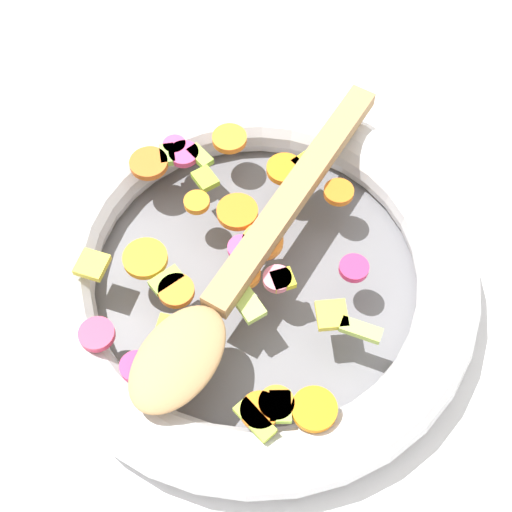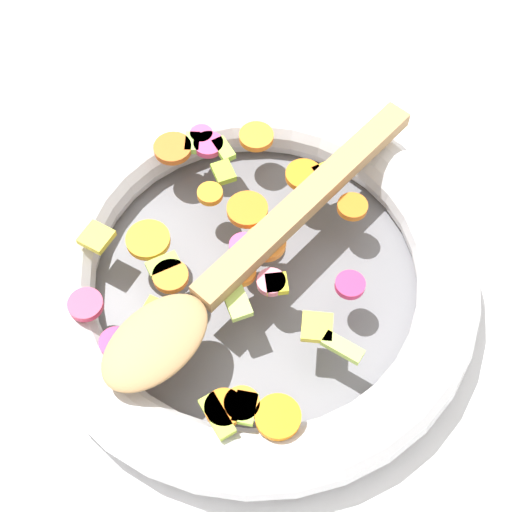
# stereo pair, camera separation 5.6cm
# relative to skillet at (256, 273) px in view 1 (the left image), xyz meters

# --- Properties ---
(ground_plane) EXTENTS (4.00, 4.00, 0.00)m
(ground_plane) POSITION_rel_skillet_xyz_m (0.00, 0.00, -0.02)
(ground_plane) COLOR silver
(skillet) EXTENTS (0.36, 0.36, 0.05)m
(skillet) POSITION_rel_skillet_xyz_m (0.00, 0.00, 0.00)
(skillet) COLOR slate
(skillet) RESTS_ON ground_plane
(chopped_vegetables) EXTENTS (0.24, 0.25, 0.01)m
(chopped_vegetables) POSITION_rel_skillet_xyz_m (-0.01, 0.02, 0.03)
(chopped_vegetables) COLOR orange
(chopped_vegetables) RESTS_ON skillet
(wooden_spoon) EXTENTS (0.34, 0.08, 0.01)m
(wooden_spoon) POSITION_rel_skillet_xyz_m (-0.02, 0.00, 0.04)
(wooden_spoon) COLOR #A87F51
(wooden_spoon) RESTS_ON chopped_vegetables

